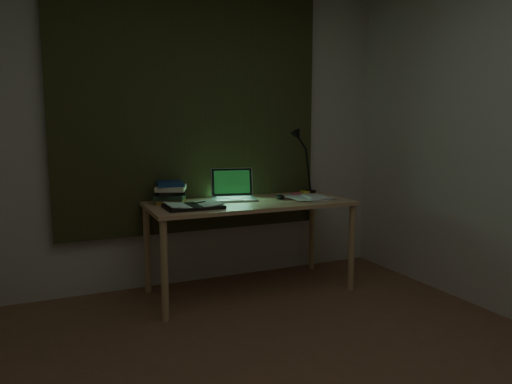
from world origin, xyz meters
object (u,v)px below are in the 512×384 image
open_textbook (193,206)px  loose_papers (308,197)px  book_stack (171,192)px  desk_lamp (311,163)px  desk (250,247)px  laptop (234,185)px

open_textbook → loose_papers: size_ratio=1.16×
book_stack → desk_lamp: bearing=3.5°
desk → open_textbook: (-0.49, -0.10, 0.38)m
desk → loose_papers: (0.51, -0.03, 0.37)m
desk → desk_lamp: desk_lamp is taller
desk → laptop: bearing=123.2°
open_textbook → book_stack: bearing=106.7°
book_stack → loose_papers: 1.12m
desk → book_stack: size_ratio=6.12×
laptop → loose_papers: bearing=-2.4°
book_stack → desk: bearing=-18.8°
book_stack → loose_papers: bearing=-12.0°
laptop → desk_lamp: size_ratio=0.73×
desk → laptop: laptop is taller
desk_lamp → loose_papers: bearing=-130.5°
laptop → desk_lamp: (0.80, 0.15, 0.14)m
open_textbook → laptop: bearing=28.9°
desk → book_stack: (-0.58, 0.20, 0.45)m
laptop → desk: bearing=-44.2°
book_stack → desk_lamp: size_ratio=0.49×
desk → open_textbook: open_textbook is taller
open_textbook → book_stack: book_stack is taller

